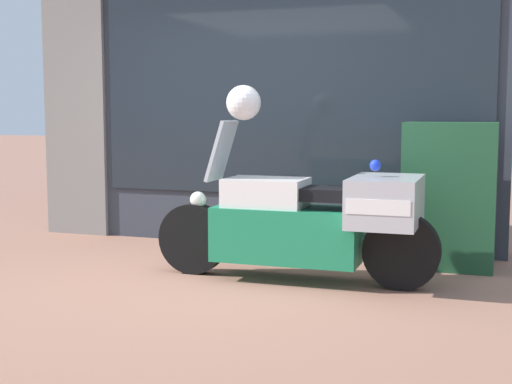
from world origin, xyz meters
TOP-DOWN VIEW (x-y plane):
  - ground_plane at (0.00, 0.00)m, footprint 60.00×60.00m
  - shop_building at (-0.35, 2.00)m, footprint 5.06×0.55m
  - window_display at (0.31, 2.03)m, footprint 3.85×0.30m
  - paramedic_motorcycle at (1.01, 0.39)m, footprint 2.39×0.82m
  - utility_cabinet at (2.01, 1.33)m, footprint 0.80×0.47m
  - white_helmet at (0.41, 0.38)m, footprint 0.29×0.29m

SIDE VIEW (x-z plane):
  - ground_plane at x=0.00m, z-range 0.00..0.00m
  - window_display at x=0.31m, z-range -0.46..1.34m
  - paramedic_motorcycle at x=1.01m, z-range -0.14..1.19m
  - utility_cabinet at x=2.01m, z-range 0.00..1.31m
  - white_helmet at x=0.41m, z-range 1.33..1.62m
  - shop_building at x=-0.35m, z-range 0.01..4.01m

